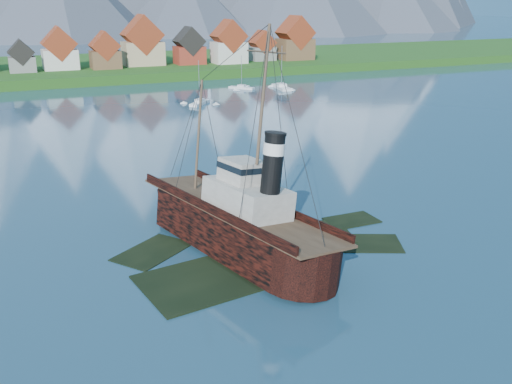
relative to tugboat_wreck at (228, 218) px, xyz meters
name	(u,v)px	position (x,y,z in m)	size (l,w,h in m)	color
ground	(254,259)	(1.06, -4.47, -3.07)	(1400.00, 1400.00, 0.00)	#1C3C50
shoal	(261,251)	(2.84, -2.32, -3.42)	(31.71, 21.24, 1.14)	black
shore_bank	(63,73)	(1.06, 165.53, -3.07)	(600.00, 80.00, 3.20)	#1C4313
seawall	(78,87)	(1.06, 127.53, -3.07)	(600.00, 2.50, 2.00)	#3F3D38
tugboat_wreck	(228,218)	(0.00, 0.00, 0.00)	(7.16, 30.86, 24.46)	black
sailboat_d	(200,103)	(25.05, 83.51, -2.81)	(7.18, 7.56, 11.39)	silver
sailboat_e	(281,88)	(55.66, 98.86, -2.79)	(4.52, 11.49, 12.98)	silver
sailboat_f	(242,88)	(44.79, 103.33, -2.84)	(6.61, 7.12, 10.04)	silver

